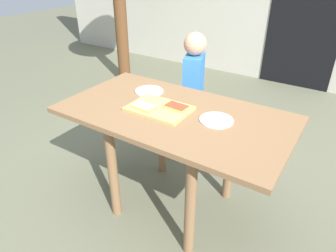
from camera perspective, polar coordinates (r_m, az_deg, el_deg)
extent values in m
plane|color=#61624C|center=(2.32, 1.00, -14.21)|extent=(16.00, 16.00, 0.00)
cube|color=black|center=(4.36, 24.61, 19.25)|extent=(0.90, 0.02, 2.00)
cube|color=brown|center=(1.88, 1.19, 2.18)|extent=(1.42, 0.77, 0.03)
cylinder|color=brown|center=(2.05, -10.25, -8.38)|extent=(0.06, 0.06, 0.72)
cylinder|color=brown|center=(1.79, 4.15, -14.75)|extent=(0.06, 0.06, 0.72)
cylinder|color=brown|center=(2.42, -1.11, -1.36)|extent=(0.06, 0.06, 0.72)
cylinder|color=brown|center=(2.20, 11.57, -5.57)|extent=(0.06, 0.06, 0.72)
cube|color=tan|center=(1.90, -1.63, 3.26)|extent=(0.38, 0.27, 0.02)
cube|color=gold|center=(1.89, -4.52, 3.63)|extent=(0.16, 0.11, 0.01)
cube|color=#F9DF9D|center=(1.89, -4.53, 3.83)|extent=(0.14, 0.10, 0.00)
cube|color=gold|center=(1.89, 1.50, 3.63)|extent=(0.15, 0.10, 0.01)
cube|color=#AE3E25|center=(1.88, 1.51, 3.84)|extent=(0.14, 0.09, 0.00)
cylinder|color=white|center=(1.80, 9.00, 1.10)|extent=(0.20, 0.20, 0.01)
cylinder|color=white|center=(2.16, -3.52, 6.53)|extent=(0.20, 0.20, 0.01)
cylinder|color=#39405D|center=(2.77, 4.65, 0.39)|extent=(0.09, 0.09, 0.51)
cylinder|color=#39405D|center=(2.65, 4.12, -1.05)|extent=(0.09, 0.09, 0.51)
cube|color=blue|center=(2.52, 4.79, 8.67)|extent=(0.21, 0.27, 0.40)
sphere|color=tan|center=(2.43, 5.08, 15.00)|extent=(0.18, 0.18, 0.18)
cylinder|color=brown|center=(4.29, -8.66, 17.27)|extent=(0.16, 0.16, 1.41)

